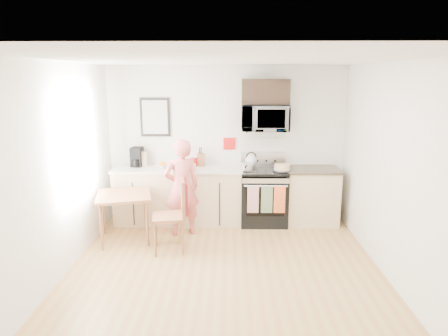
{
  "coord_description": "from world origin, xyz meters",
  "views": [
    {
      "loc": [
        0.07,
        -4.43,
        2.43
      ],
      "look_at": [
        -0.02,
        1.0,
        1.17
      ],
      "focal_mm": 32.0,
      "sensor_mm": 36.0,
      "label": 1
    }
  ],
  "objects_px": {
    "person": "(182,188)",
    "cake": "(282,168)",
    "chair": "(179,205)",
    "dining_table": "(124,199)",
    "microwave": "(265,118)",
    "range": "(264,198)"
  },
  "relations": [
    {
      "from": "person",
      "to": "cake",
      "type": "relative_size",
      "value": 4.82
    },
    {
      "from": "chair",
      "to": "dining_table",
      "type": "bearing_deg",
      "value": 148.95
    },
    {
      "from": "microwave",
      "to": "chair",
      "type": "distance_m",
      "value": 2.08
    },
    {
      "from": "range",
      "to": "chair",
      "type": "relative_size",
      "value": 1.11
    },
    {
      "from": "microwave",
      "to": "dining_table",
      "type": "distance_m",
      "value": 2.57
    },
    {
      "from": "person",
      "to": "cake",
      "type": "distance_m",
      "value": 1.66
    },
    {
      "from": "range",
      "to": "dining_table",
      "type": "height_order",
      "value": "range"
    },
    {
      "from": "microwave",
      "to": "person",
      "type": "bearing_deg",
      "value": -154.24
    },
    {
      "from": "range",
      "to": "cake",
      "type": "relative_size",
      "value": 3.7
    },
    {
      "from": "dining_table",
      "to": "range",
      "type": "bearing_deg",
      "value": 19.84
    },
    {
      "from": "person",
      "to": "cake",
      "type": "height_order",
      "value": "person"
    },
    {
      "from": "range",
      "to": "person",
      "type": "bearing_deg",
      "value": -158.08
    },
    {
      "from": "microwave",
      "to": "cake",
      "type": "distance_m",
      "value": 0.86
    },
    {
      "from": "person",
      "to": "dining_table",
      "type": "xyz_separation_m",
      "value": [
        -0.84,
        -0.25,
        -0.12
      ]
    },
    {
      "from": "microwave",
      "to": "person",
      "type": "distance_m",
      "value": 1.76
    },
    {
      "from": "chair",
      "to": "cake",
      "type": "relative_size",
      "value": 3.33
    },
    {
      "from": "dining_table",
      "to": "chair",
      "type": "bearing_deg",
      "value": -21.59
    },
    {
      "from": "person",
      "to": "chair",
      "type": "bearing_deg",
      "value": 72.85
    },
    {
      "from": "dining_table",
      "to": "person",
      "type": "bearing_deg",
      "value": 16.48
    },
    {
      "from": "dining_table",
      "to": "chair",
      "type": "distance_m",
      "value": 0.93
    },
    {
      "from": "microwave",
      "to": "chair",
      "type": "height_order",
      "value": "microwave"
    },
    {
      "from": "person",
      "to": "cake",
      "type": "xyz_separation_m",
      "value": [
        1.59,
        0.42,
        0.22
      ]
    }
  ]
}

